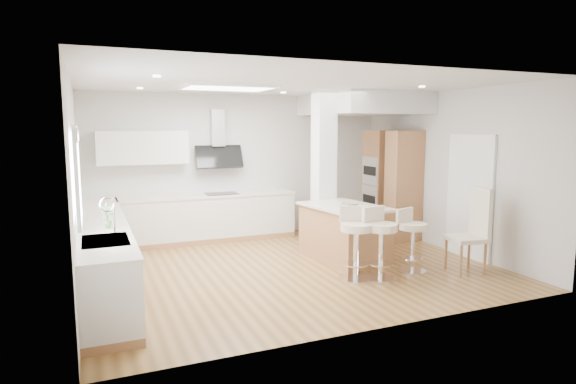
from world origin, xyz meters
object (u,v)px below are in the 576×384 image
bar_stool_a (356,239)px  dining_chair (473,227)px  bar_stool_b (380,239)px  peninsula (344,232)px  bar_stool_c (412,237)px

bar_stool_a → dining_chair: 1.84m
dining_chair → bar_stool_b: bearing=179.8°
bar_stool_a → bar_stool_b: 0.35m
peninsula → bar_stool_a: 1.07m
bar_stool_a → dining_chair: dining_chair is taller
peninsula → dining_chair: bearing=-51.3°
bar_stool_a → bar_stool_b: (0.33, -0.12, -0.00)m
peninsula → bar_stool_c: 1.16m
bar_stool_a → dining_chair: (1.80, -0.37, 0.10)m
bar_stool_c → dining_chair: dining_chair is taller
peninsula → bar_stool_a: bearing=-118.4°
bar_stool_a → bar_stool_c: size_ratio=1.09×
bar_stool_c → dining_chair: 0.92m
peninsula → bar_stool_c: peninsula is taller
peninsula → bar_stool_b: 1.12m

